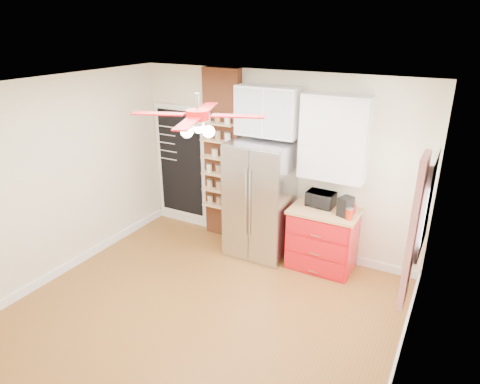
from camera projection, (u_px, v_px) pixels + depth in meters
The scene contains 21 objects.
floor at pixel (205, 311), 5.28m from camera, with size 4.50×4.50×0.00m, color brown.
ceiling at pixel (197, 88), 4.28m from camera, with size 4.50×4.50×0.00m, color white.
wall_back at pixel (274, 163), 6.41m from camera, with size 4.50×0.02×2.70m, color beige.
wall_front at pixel (52, 309), 3.14m from camera, with size 4.50×0.02×2.70m, color beige.
wall_left at pixel (62, 178), 5.77m from camera, with size 0.02×4.00×2.70m, color beige.
wall_right at pixel (414, 261), 3.78m from camera, with size 0.02×4.00×2.70m, color beige.
chalkboard at pixel (181, 163), 7.22m from camera, with size 0.95×0.05×1.95m.
brick_pillar at pixel (223, 156), 6.72m from camera, with size 0.60×0.16×2.70m, color brown.
fridge at pixel (260, 200), 6.31m from camera, with size 0.90×0.70×1.75m, color silver.
upper_glass_cabinet at pixel (268, 111), 5.99m from camera, with size 0.90×0.35×0.70m, color white.
red_cabinet at pixel (322, 238), 6.07m from camera, with size 0.94×0.64×0.90m.
upper_shelf_unit at pixel (334, 138), 5.69m from camera, with size 0.90×0.30×1.15m, color white.
window at pixel (427, 204), 4.45m from camera, with size 0.04×0.75×1.05m, color white.
curtain at pixel (413, 233), 4.06m from camera, with size 0.06×0.40×1.55m, color red.
ceiling_fan at pixel (198, 115), 4.38m from camera, with size 1.40×1.40×0.44m.
toaster_oven at pixel (321, 199), 5.99m from camera, with size 0.38×0.26×0.21m, color black.
coffee_maker at pixel (345, 206), 5.68m from camera, with size 0.15×0.20×0.26m, color black.
canister_left at pixel (349, 214), 5.60m from camera, with size 0.09×0.09×0.15m, color #A72109.
canister_right at pixel (353, 208), 5.78m from camera, with size 0.09×0.09×0.15m, color #BA0A23.
pantry_jar_oats at pixel (215, 153), 6.60m from camera, with size 0.10×0.10×0.12m, color beige.
pantry_jar_beans at pixel (224, 154), 6.49m from camera, with size 0.10×0.10×0.14m, color #9C6D4F.
Camera 1 is at (2.46, -3.62, 3.32)m, focal length 32.00 mm.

